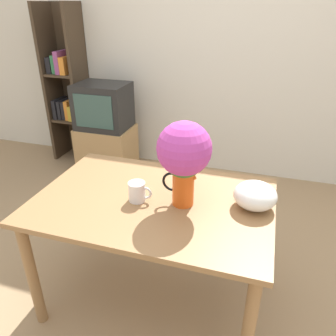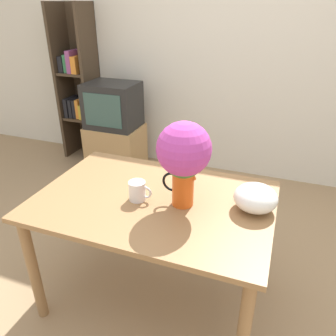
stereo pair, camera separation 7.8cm
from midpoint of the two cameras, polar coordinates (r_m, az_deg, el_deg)
name	(u,v)px [view 1 (the left image)]	position (r m, az deg, el deg)	size (l,w,h in m)	color
ground_plane	(168,295)	(2.26, -1.07, -21.33)	(12.00, 12.00, 0.00)	#9E7F5B
wall_back	(227,48)	(3.41, 9.56, 19.97)	(8.00, 0.05, 2.60)	silver
table	(154,214)	(1.86, -3.69, -7.93)	(1.28, 0.87, 0.73)	olive
flower_vase	(184,155)	(1.62, 1.43, 2.34)	(0.28, 0.28, 0.46)	#E05619
coffee_mug	(138,192)	(1.77, -6.58, -4.13)	(0.13, 0.09, 0.11)	white
white_bowl	(255,195)	(1.74, 13.71, -4.68)	(0.22, 0.22, 0.14)	white
tv_stand	(107,149)	(3.64, -11.14, 3.17)	(0.57, 0.43, 0.51)	tan
tv_set	(103,106)	(3.48, -11.86, 10.50)	(0.52, 0.42, 0.46)	black
bookshelf	(67,87)	(3.97, -17.70, 13.28)	(0.40, 0.34, 1.70)	#423323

